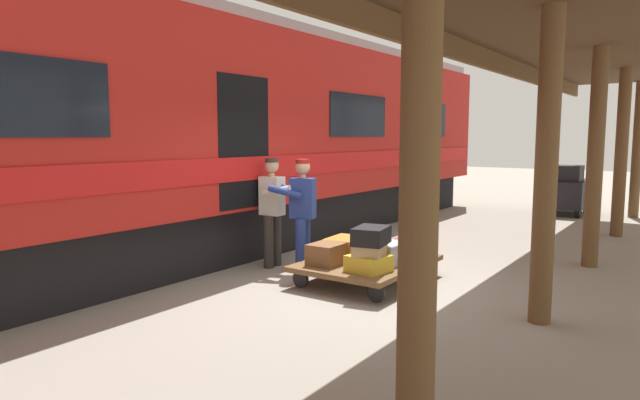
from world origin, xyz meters
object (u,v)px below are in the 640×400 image
Objects in this scene: train_car at (178,135)px; suitcase_tan_vintage at (370,250)px; suitcase_gray_aluminum at (388,253)px; luggage_cart at (367,263)px; baggage_tug at (564,190)px; suitcase_orange_carryall at (347,248)px; suitcase_maroon_trunk at (366,246)px; porter_in_overalls at (302,211)px; porter_by_door at (273,208)px; suitcase_yellow_case at (369,263)px; suitcase_burgundy_valise at (405,249)px; suitcase_black_hardshell at (371,236)px; suitcase_brown_leather at (326,254)px.

suitcase_tan_vintage is (-3.76, 0.13, -1.47)m from train_car.
suitcase_tan_vintage reaches higher than suitcase_gray_aluminum.
suitcase_tan_vintage is at bearing 122.79° from luggage_cart.
train_car is at bearing 65.30° from baggage_tug.
suitcase_orange_carryall is (0.66, 0.00, 0.00)m from suitcase_gray_aluminum.
suitcase_orange_carryall reaches higher than luggage_cart.
suitcase_gray_aluminum is at bearing 141.03° from suitcase_maroon_trunk.
porter_in_overalls is (0.78, 0.05, 0.48)m from suitcase_orange_carryall.
suitcase_tan_vintage is 2.08m from porter_by_door.
suitcase_yellow_case is at bearing 141.03° from suitcase_orange_carryall.
suitcase_tan_vintage is at bearing 86.93° from baggage_tug.
baggage_tug is (-0.51, -8.34, 0.21)m from suitcase_burgundy_valise.
suitcase_black_hardshell is (-0.01, -0.02, 0.18)m from suitcase_tan_vintage.
train_car is 9.89× the size of luggage_cart.
baggage_tug reaches higher than suitcase_yellow_case.
porter_by_door is (1.33, 0.05, 0.48)m from suitcase_orange_carryall.
suitcase_brown_leather is 0.92× the size of suitcase_burgundy_valise.
suitcase_tan_vintage reaches higher than luggage_cart.
suitcase_gray_aluminum is 8.89m from baggage_tug.
suitcase_brown_leather is 1.03× the size of suitcase_tan_vintage.
porter_in_overalls reaches higher than suitcase_gray_aluminum.
train_car is 34.50× the size of suitcase_gray_aluminum.
suitcase_yellow_case reaches higher than suitcase_maroon_trunk.
suitcase_orange_carryall is 0.85m from suitcase_yellow_case.
baggage_tug is at bearing -93.10° from suitcase_yellow_case.
suitcase_burgundy_valise is 1.09m from suitcase_black_hardshell.
baggage_tug is (-0.50, -9.39, 0.04)m from suitcase_tan_vintage.
luggage_cart is at bearing 0.00° from suitcase_gray_aluminum.
porter_by_door is at bearing 1.80° from luggage_cart.
suitcase_maroon_trunk is at bearing 82.01° from baggage_tug.
suitcase_brown_leather is at bearing 2.89° from suitcase_black_hardshell.
suitcase_yellow_case is (0.00, 0.53, -0.04)m from suitcase_gray_aluminum.
suitcase_orange_carryall is 1.42m from porter_by_door.
suitcase_gray_aluminum is 1.21× the size of suitcase_brown_leather.
train_car is at bearing 8.60° from porter_in_overalls.
suitcase_brown_leather is at bearing 58.28° from luggage_cart.
porter_in_overalls reaches higher than suitcase_black_hardshell.
porter_in_overalls is at bearing -31.86° from suitcase_brown_leather.
train_car is at bearing -2.57° from suitcase_brown_leather.
porter_by_door is 9.27m from baggage_tug.
suitcase_burgundy_valise is at bearing 86.51° from baggage_tug.
suitcase_burgundy_valise is (-0.66, 0.00, 0.03)m from suitcase_maroon_trunk.
suitcase_yellow_case is 9.42m from baggage_tug.
train_car reaches higher than suitcase_black_hardshell.
porter_in_overalls is at bearing -171.40° from train_car.
suitcase_tan_vintage is (-0.67, 0.52, 0.14)m from suitcase_orange_carryall.
suitcase_black_hardshell is (-3.77, 0.10, -1.29)m from train_car.
train_car is 11.27× the size of baggage_tug.
suitcase_orange_carryall is 0.54m from suitcase_maroon_trunk.
train_car is 4.04m from suitcase_tan_vintage.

